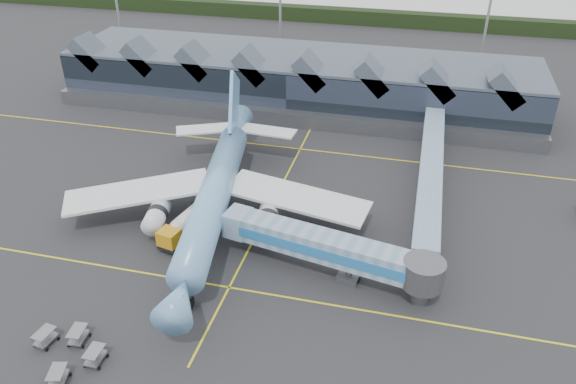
# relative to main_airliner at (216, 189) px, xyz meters

# --- Properties ---
(ground) EXTENTS (260.00, 260.00, 0.00)m
(ground) POSITION_rel_main_airliner_xyz_m (6.12, -5.21, -4.48)
(ground) COLOR #29292C
(ground) RESTS_ON ground
(taxi_stripes) EXTENTS (120.00, 60.00, 0.01)m
(taxi_stripes) POSITION_rel_main_airliner_xyz_m (6.12, 4.79, -4.48)
(taxi_stripes) COLOR yellow
(taxi_stripes) RESTS_ON ground
(tree_line_far) EXTENTS (260.00, 4.00, 4.00)m
(tree_line_far) POSITION_rel_main_airliner_xyz_m (6.12, 104.79, -2.48)
(tree_line_far) COLOR black
(tree_line_far) RESTS_ON ground
(terminal) EXTENTS (90.00, 22.25, 12.52)m
(terminal) POSITION_rel_main_airliner_xyz_m (1.05, 42.14, 0.40)
(terminal) COLOR black
(terminal) RESTS_ON ground
(light_masts) EXTENTS (132.40, 42.56, 22.45)m
(light_masts) POSITION_rel_main_airliner_xyz_m (27.12, 57.59, 8.01)
(light_masts) COLOR #93959B
(light_masts) RESTS_ON ground
(main_airliner) EXTENTS (40.64, 47.31, 15.25)m
(main_airliner) POSITION_rel_main_airliner_xyz_m (0.00, 0.00, 0.00)
(main_airliner) COLOR #6BA6D9
(main_airliner) RESTS_ON ground
(jet_bridge) EXTENTS (26.24, 8.55, 5.60)m
(jet_bridge) POSITION_rel_main_airliner_xyz_m (17.99, -8.47, -0.70)
(jet_bridge) COLOR #6891AE
(jet_bridge) RESTS_ON ground
(fuel_truck) EXTENTS (4.33, 9.92, 3.30)m
(fuel_truck) POSITION_rel_main_airliner_xyz_m (-2.46, -4.69, -2.63)
(fuel_truck) COLOR black
(fuel_truck) RESTS_ON ground
(baggage_carts) EXTENTS (7.83, 7.57, 1.57)m
(baggage_carts) POSITION_rel_main_airliner_xyz_m (-5.60, -26.76, -3.60)
(baggage_carts) COLOR gray
(baggage_carts) RESTS_ON ground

